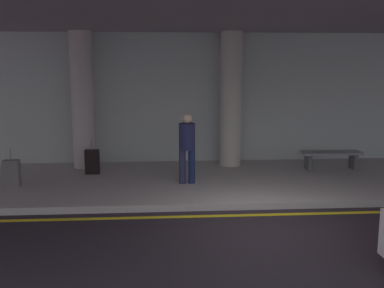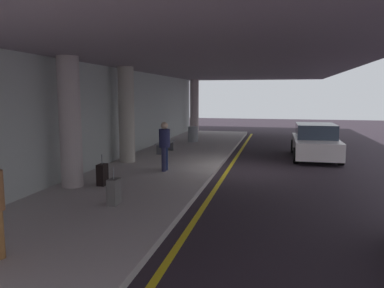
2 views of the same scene
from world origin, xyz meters
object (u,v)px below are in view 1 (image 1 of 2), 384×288
(support_column_far_left, at_px, (83,100))
(support_column_left_mid, at_px, (231,100))
(suitcase_upright_primary, at_px, (12,173))
(person_waiting_for_ride, at_px, (187,143))
(suitcase_upright_secondary, at_px, (92,162))
(bench_metal, at_px, (331,156))

(support_column_far_left, height_order, support_column_left_mid, same)
(support_column_far_left, relative_size, suitcase_upright_primary, 4.06)
(person_waiting_for_ride, bearing_deg, suitcase_upright_primary, -75.62)
(person_waiting_for_ride, bearing_deg, suitcase_upright_secondary, -101.23)
(person_waiting_for_ride, bearing_deg, support_column_far_left, -111.22)
(person_waiting_for_ride, bearing_deg, support_column_left_mid, 160.00)
(support_column_far_left, bearing_deg, support_column_left_mid, 0.00)
(bench_metal, bearing_deg, person_waiting_for_ride, -163.20)
(suitcase_upright_primary, height_order, bench_metal, suitcase_upright_primary)
(support_column_left_mid, distance_m, person_waiting_for_ride, 2.49)
(support_column_left_mid, relative_size, suitcase_upright_secondary, 4.06)
(support_column_left_mid, bearing_deg, bench_metal, -15.74)
(support_column_left_mid, height_order, suitcase_upright_primary, support_column_left_mid)
(suitcase_upright_secondary, bearing_deg, suitcase_upright_primary, -151.62)
(person_waiting_for_ride, xyz_separation_m, suitcase_upright_primary, (-4.07, 0.01, -0.65))
(suitcase_upright_primary, distance_m, suitcase_upright_secondary, 2.04)
(support_column_left_mid, distance_m, suitcase_upright_primary, 5.92)
(person_waiting_for_ride, relative_size, suitcase_upright_secondary, 1.87)
(suitcase_upright_primary, relative_size, suitcase_upright_secondary, 1.00)
(suitcase_upright_primary, bearing_deg, suitcase_upright_secondary, 27.20)
(suitcase_upright_secondary, height_order, bench_metal, suitcase_upright_secondary)
(support_column_far_left, height_order, suitcase_upright_secondary, support_column_far_left)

